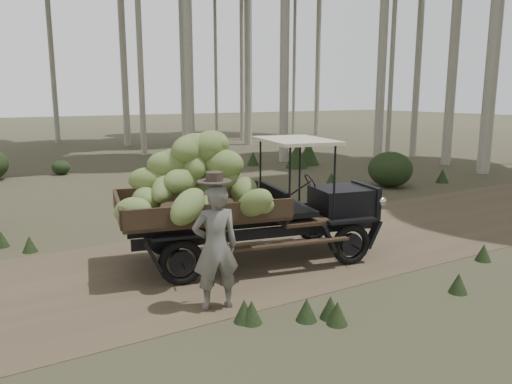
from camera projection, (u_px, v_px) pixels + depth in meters
ground at (265, 254)px, 8.90m from camera, size 120.00×120.00×0.00m
dirt_track at (265, 254)px, 8.90m from camera, size 70.00×4.00×0.01m
banana_truck at (223, 186)px, 8.03m from camera, size 4.79×2.51×2.28m
farmer at (215, 245)px, 6.50m from camera, size 0.68×0.53×1.83m
undergrowth at (241, 258)px, 6.96m from camera, size 24.33×24.62×1.37m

